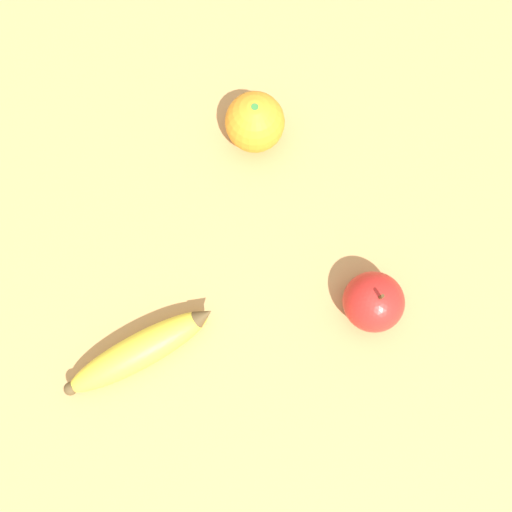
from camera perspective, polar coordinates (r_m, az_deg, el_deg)
ground_plane at (r=0.65m, az=-6.04°, el=-3.70°), size 3.00×3.00×0.00m
banana at (r=0.64m, az=-13.03°, el=-10.48°), size 0.14×0.18×0.04m
orange at (r=0.68m, az=-0.13°, el=15.03°), size 0.08×0.08×0.08m
apple at (r=0.63m, az=13.27°, el=-5.11°), size 0.08×0.08×0.08m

